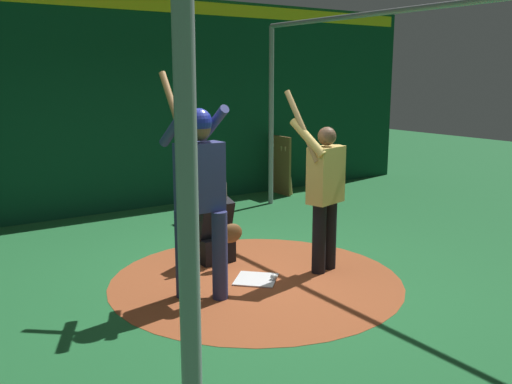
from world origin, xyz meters
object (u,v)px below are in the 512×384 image
bat_rack (275,166)px  baseball_0 (274,277)px  home_plate (256,279)px  catcher (214,230)px  visitor (325,189)px  batter (199,184)px

bat_rack → baseball_0: (3.75, -2.73, -0.45)m
home_plate → baseball_0: 0.19m
baseball_0 → catcher: bearing=-168.1°
bat_rack → baseball_0: size_ratio=14.20×
catcher → baseball_0: size_ratio=12.87×
catcher → visitor: 1.37m
visitor → baseball_0: size_ratio=26.58×
home_plate → catcher: (-0.78, -0.05, 0.36)m
visitor → baseball_0: 1.09m
bat_rack → baseball_0: bearing=-36.0°
home_plate → visitor: (0.15, 0.79, 0.90)m
batter → catcher: bearing=143.1°
batter → visitor: batter is taller
home_plate → visitor: bearing=79.2°
baseball_0 → batter: bearing=-92.8°
batter → catcher: size_ratio=2.26×
bat_rack → visitor: bearing=-28.8°
batter → bat_rack: (-3.71, 3.57, -0.62)m
bat_rack → batter: bearing=-43.9°
baseball_0 → bat_rack: bearing=144.0°
batter → baseball_0: (0.04, 0.84, -1.07)m
batter → baseball_0: batter is taller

